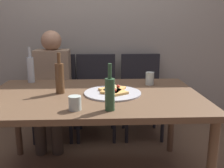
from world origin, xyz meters
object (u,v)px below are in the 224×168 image
(tumbler_far, at_px, (150,78))
(chair_right, at_px, (141,89))
(guest_in_sweater, at_px, (52,82))
(pizza_tray, at_px, (113,93))
(pizza_slice_last, at_px, (114,90))
(chair_middle, at_px, (96,90))
(wine_glass, at_px, (75,103))
(pizza_slice_extra, at_px, (113,91))
(water_bottle, at_px, (110,93))
(dining_table, at_px, (94,103))
(chair_left, at_px, (55,90))
(wine_bottle, at_px, (31,69))
(beer_bottle, at_px, (60,78))

(tumbler_far, xyz_separation_m, chair_right, (0.04, 0.64, -0.27))
(guest_in_sweater, bearing_deg, chair_right, -171.08)
(pizza_tray, height_order, pizza_slice_last, pizza_slice_last)
(chair_middle, bearing_deg, wine_glass, 85.27)
(pizza_slice_extra, height_order, wine_glass, wine_glass)
(water_bottle, height_order, tumbler_far, water_bottle)
(wine_glass, distance_m, chair_middle, 1.29)
(pizza_slice_extra, xyz_separation_m, guest_in_sweater, (-0.60, 0.76, -0.11))
(pizza_slice_extra, height_order, water_bottle, water_bottle)
(wine_glass, bearing_deg, pizza_slice_extra, 54.32)
(dining_table, distance_m, wine_glass, 0.38)
(chair_left, distance_m, chair_middle, 0.45)
(tumbler_far, bearing_deg, chair_left, 145.55)
(wine_glass, distance_m, guest_in_sweater, 1.17)
(chair_left, xyz_separation_m, guest_in_sweater, (-0.00, -0.15, 0.13))
(pizza_slice_extra, bearing_deg, water_bottle, -96.06)
(tumbler_far, bearing_deg, guest_in_sweater, 152.40)
(wine_bottle, relative_size, tumbler_far, 2.90)
(water_bottle, distance_m, chair_right, 1.37)
(pizza_tray, relative_size, chair_middle, 0.47)
(wine_bottle, xyz_separation_m, wine_glass, (0.46, -0.75, -0.08))
(chair_right, bearing_deg, tumbler_far, 86.66)
(wine_bottle, height_order, guest_in_sweater, guest_in_sweater)
(dining_table, distance_m, wine_bottle, 0.72)
(pizza_slice_extra, bearing_deg, guest_in_sweater, 128.49)
(pizza_slice_last, height_order, pizza_slice_extra, same)
(dining_table, height_order, beer_bottle, beer_bottle)
(pizza_tray, bearing_deg, wine_glass, -124.95)
(pizza_slice_extra, relative_size, guest_in_sweater, 0.22)
(water_bottle, relative_size, wine_glass, 3.29)
(pizza_tray, relative_size, tumbler_far, 3.92)
(pizza_slice_extra, distance_m, chair_middle, 0.95)
(beer_bottle, relative_size, tumbler_far, 2.81)
(chair_middle, distance_m, guest_in_sweater, 0.50)
(pizza_slice_last, xyz_separation_m, pizza_slice_extra, (-0.00, -0.03, 0.00))
(beer_bottle, height_order, tumbler_far, beer_bottle)
(pizza_slice_extra, xyz_separation_m, chair_right, (0.36, 0.91, -0.24))
(beer_bottle, relative_size, chair_left, 0.34)
(water_bottle, distance_m, wine_glass, 0.22)
(water_bottle, bearing_deg, chair_middle, 94.86)
(pizza_tray, height_order, wine_glass, wine_glass)
(pizza_tray, bearing_deg, chair_middle, 98.96)
(wine_bottle, xyz_separation_m, chair_middle, (0.57, 0.50, -0.33))
(pizza_slice_last, xyz_separation_m, guest_in_sweater, (-0.61, 0.72, -0.11))
(pizza_slice_extra, height_order, chair_right, chair_right)
(chair_middle, bearing_deg, beer_bottle, 73.87)
(beer_bottle, bearing_deg, water_bottle, -47.87)
(dining_table, xyz_separation_m, guest_in_sweater, (-0.45, 0.75, -0.02))
(water_bottle, bearing_deg, chair_left, 113.88)
(wine_glass, relative_size, chair_left, 0.10)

